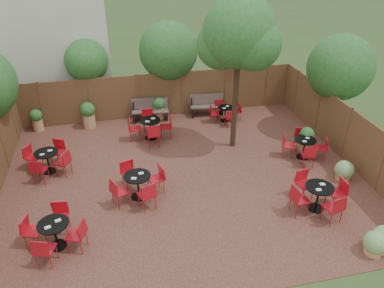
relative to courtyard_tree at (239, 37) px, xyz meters
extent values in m
plane|color=#354F23|center=(-2.30, -1.69, -4.23)|extent=(80.00, 80.00, 0.00)
cube|color=#361D16|center=(-2.30, -1.69, -4.22)|extent=(12.00, 10.00, 0.02)
cube|color=#54361F|center=(-2.30, 3.31, -3.23)|extent=(12.00, 0.08, 2.00)
cube|color=#54361F|center=(3.70, -1.69, -3.23)|extent=(0.08, 10.00, 2.00)
cube|color=beige|center=(-6.80, 6.31, -0.23)|extent=(5.00, 4.00, 8.00)
sphere|color=#1F571C|center=(-5.30, 4.01, -1.69)|extent=(1.82, 1.82, 1.82)
sphere|color=#1F571C|center=(-1.80, 3.91, -1.47)|extent=(2.56, 2.56, 2.56)
sphere|color=#1F571C|center=(1.20, 4.11, -1.59)|extent=(2.14, 2.14, 2.14)
sphere|color=#1F571C|center=(4.30, 0.31, -1.47)|extent=(2.54, 2.54, 2.54)
cylinder|color=black|center=(0.01, 0.01, -1.90)|extent=(0.21, 0.21, 4.63)
sphere|color=#1F571C|center=(0.01, 0.01, 0.19)|extent=(2.49, 2.49, 2.49)
sphere|color=#1F571C|center=(-0.49, 0.41, -0.32)|extent=(1.75, 1.75, 1.75)
sphere|color=#1F571C|center=(0.41, -0.39, -0.14)|extent=(1.82, 1.82, 1.82)
cube|color=brown|center=(-2.84, 2.86, -3.76)|extent=(1.63, 0.66, 0.05)
cube|color=brown|center=(-2.84, 3.07, -3.47)|extent=(1.59, 0.31, 0.48)
cube|color=black|center=(-3.56, 2.86, -4.00)|extent=(0.12, 0.48, 0.42)
cube|color=black|center=(-2.12, 2.86, -4.00)|extent=(0.12, 0.48, 0.42)
cube|color=brown|center=(-0.27, 2.86, -3.78)|extent=(1.56, 0.64, 0.05)
cube|color=brown|center=(-0.27, 3.06, -3.51)|extent=(1.52, 0.30, 0.46)
cube|color=black|center=(-0.96, 2.86, -4.01)|extent=(0.12, 0.46, 0.40)
cube|color=black|center=(0.42, 2.86, -4.01)|extent=(0.12, 0.46, 0.40)
cylinder|color=black|center=(0.34, 2.11, -4.20)|extent=(0.39, 0.39, 0.03)
cylinder|color=black|center=(0.34, 2.11, -3.88)|extent=(0.04, 0.04, 0.62)
cylinder|color=black|center=(0.34, 2.11, -3.56)|extent=(0.68, 0.68, 0.03)
cube|color=white|center=(0.45, 2.18, -3.54)|extent=(0.13, 0.10, 0.01)
cube|color=white|center=(0.25, 2.00, -3.54)|extent=(0.13, 0.10, 0.01)
cylinder|color=black|center=(-3.04, 1.28, -4.20)|extent=(0.49, 0.49, 0.03)
cylinder|color=black|center=(-3.04, 1.28, -3.80)|extent=(0.06, 0.06, 0.78)
cylinder|color=black|center=(-3.04, 1.28, -3.40)|extent=(0.84, 0.84, 0.03)
cube|color=white|center=(-2.91, 1.37, -3.38)|extent=(0.16, 0.12, 0.02)
cube|color=white|center=(-3.15, 1.14, -3.38)|extent=(0.16, 0.12, 0.02)
cylinder|color=black|center=(1.30, -4.19, -4.20)|extent=(0.49, 0.49, 0.03)
cylinder|color=black|center=(1.30, -4.19, -3.80)|extent=(0.06, 0.06, 0.78)
cylinder|color=black|center=(1.30, -4.19, -3.40)|extent=(0.84, 0.84, 0.03)
cube|color=white|center=(1.43, -4.10, -3.38)|extent=(0.17, 0.14, 0.02)
cube|color=white|center=(1.19, -4.32, -3.38)|extent=(0.17, 0.14, 0.02)
cylinder|color=black|center=(-6.24, -4.08, -4.20)|extent=(0.47, 0.47, 0.03)
cylinder|color=black|center=(-6.24, -4.08, -3.82)|extent=(0.05, 0.05, 0.75)
cylinder|color=black|center=(-6.24, -4.08, -3.43)|extent=(0.81, 0.81, 0.03)
cube|color=white|center=(-6.12, -4.00, -3.41)|extent=(0.17, 0.14, 0.02)
cube|color=white|center=(-6.35, -4.21, -3.41)|extent=(0.17, 0.14, 0.02)
cylinder|color=black|center=(-3.90, -2.44, -4.20)|extent=(0.49, 0.49, 0.03)
cylinder|color=black|center=(-3.90, -2.44, -3.80)|extent=(0.06, 0.06, 0.77)
cylinder|color=black|center=(-3.90, -2.44, -3.41)|extent=(0.84, 0.84, 0.03)
cube|color=white|center=(-3.77, -2.35, -3.38)|extent=(0.18, 0.16, 0.02)
cube|color=white|center=(-4.01, -2.57, -3.38)|extent=(0.18, 0.16, 0.02)
cylinder|color=black|center=(2.28, -1.41, -4.20)|extent=(0.45, 0.45, 0.03)
cylinder|color=black|center=(2.28, -1.41, -3.84)|extent=(0.05, 0.05, 0.71)
cylinder|color=black|center=(2.28, -1.41, -3.47)|extent=(0.77, 0.77, 0.03)
cube|color=white|center=(2.40, -1.33, -3.45)|extent=(0.16, 0.13, 0.02)
cube|color=white|center=(2.18, -1.53, -3.45)|extent=(0.16, 0.13, 0.02)
cylinder|color=black|center=(-6.80, -0.33, -4.20)|extent=(0.47, 0.47, 0.03)
cylinder|color=black|center=(-6.80, -0.33, -3.82)|extent=(0.05, 0.05, 0.74)
cylinder|color=black|center=(-6.80, -0.33, -3.44)|extent=(0.80, 0.80, 0.03)
cube|color=white|center=(-6.68, -0.24, -3.42)|extent=(0.18, 0.15, 0.02)
cube|color=white|center=(-6.91, -0.45, -3.42)|extent=(0.18, 0.15, 0.02)
cylinder|color=tan|center=(-5.46, 2.82, -3.92)|extent=(0.51, 0.51, 0.59)
sphere|color=#1F571C|center=(-5.46, 2.82, -3.40)|extent=(0.62, 0.62, 0.62)
cylinder|color=tan|center=(-2.44, 3.01, -3.96)|extent=(0.45, 0.45, 0.51)
sphere|color=#1F571C|center=(-2.44, 3.01, -3.50)|extent=(0.54, 0.54, 0.54)
cylinder|color=tan|center=(-7.56, 3.01, -3.97)|extent=(0.42, 0.42, 0.49)
sphere|color=#1F571C|center=(-7.56, 3.01, -3.54)|extent=(0.51, 0.51, 0.51)
cylinder|color=tan|center=(2.58, -0.96, -3.96)|extent=(0.45, 0.45, 0.51)
sphere|color=#1F571C|center=(2.58, -0.96, -3.50)|extent=(0.54, 0.54, 0.54)
cylinder|color=tan|center=(2.18, -6.09, -4.10)|extent=(0.50, 0.50, 0.23)
cylinder|color=tan|center=(1.88, -6.15, -4.11)|extent=(0.46, 0.46, 0.21)
sphere|color=#69944C|center=(1.88, -6.15, -3.85)|extent=(0.63, 0.63, 0.63)
cylinder|color=tan|center=(2.96, -2.97, -4.11)|extent=(0.47, 0.47, 0.21)
sphere|color=#69944C|center=(2.96, -2.97, -3.84)|extent=(0.64, 0.64, 0.64)
camera|label=1|loc=(-4.33, -12.07, 3.28)|focal=35.21mm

